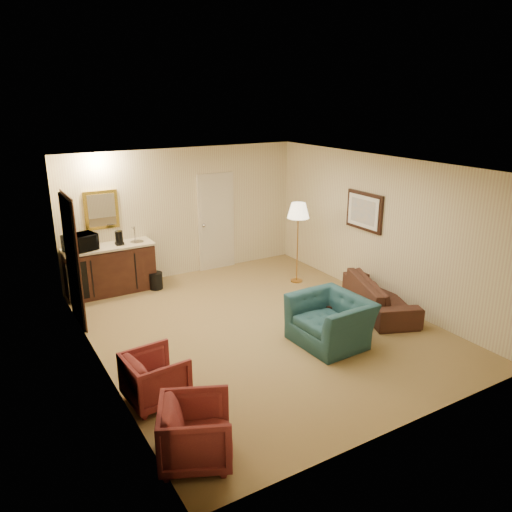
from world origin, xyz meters
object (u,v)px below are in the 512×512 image
at_px(wetbar_cabinet, 110,269).
at_px(teal_armchair, 331,313).
at_px(coffee_maker, 119,238).
at_px(floor_lamp, 297,243).
at_px(rose_chair_near, 155,375).
at_px(waste_bin, 156,281).
at_px(sofa, 380,290).
at_px(rose_chair_far, 196,429).
at_px(microwave, 80,241).
at_px(coffee_table, 340,312).

bearing_deg(wetbar_cabinet, teal_armchair, -58.36).
bearing_deg(coffee_maker, floor_lamp, -36.76).
relative_size(teal_armchair, coffee_maker, 4.11).
bearing_deg(rose_chair_near, wetbar_cabinet, -12.06).
bearing_deg(coffee_maker, waste_bin, -35.17).
xyz_separation_m(teal_armchair, floor_lamp, (1.06, 2.39, 0.33)).
xyz_separation_m(floor_lamp, coffee_maker, (-3.15, 1.28, 0.25)).
xyz_separation_m(wetbar_cabinet, rose_chair_near, (-0.49, -3.82, -0.11)).
relative_size(sofa, rose_chair_far, 2.55).
height_order(sofa, floor_lamp, floor_lamp).
distance_m(waste_bin, coffee_maker, 1.08).
bearing_deg(rose_chair_near, microwave, -4.60).
bearing_deg(floor_lamp, rose_chair_near, -146.99).
xyz_separation_m(sofa, rose_chair_far, (-4.30, -1.85, 0.00)).
xyz_separation_m(sofa, rose_chair_near, (-4.29, -0.63, -0.02)).
relative_size(floor_lamp, coffee_maker, 6.03).
bearing_deg(coffee_maker, rose_chair_near, -115.13).
distance_m(sofa, coffee_table, 0.99).
distance_m(rose_chair_near, microwave, 3.84).
distance_m(sofa, rose_chair_near, 4.34).
relative_size(rose_chair_near, waste_bin, 2.13).
relative_size(wetbar_cabinet, teal_armchair, 1.49).
bearing_deg(rose_chair_far, rose_chair_near, 24.39).
xyz_separation_m(wetbar_cabinet, waste_bin, (0.78, -0.26, -0.30)).
height_order(teal_armchair, rose_chair_far, teal_armchair).
bearing_deg(sofa, microwave, 76.14).
relative_size(teal_armchair, microwave, 2.03).
bearing_deg(teal_armchair, waste_bin, -158.94).
bearing_deg(sofa, wetbar_cabinet, 72.21).
height_order(wetbar_cabinet, coffee_maker, coffee_maker).
height_order(waste_bin, coffee_maker, coffee_maker).
bearing_deg(rose_chair_near, coffee_maker, -15.15).
distance_m(floor_lamp, microwave, 4.06).
bearing_deg(coffee_table, rose_chair_far, -152.35).
bearing_deg(wetbar_cabinet, coffee_table, -49.32).
bearing_deg(teal_armchair, wetbar_cabinet, -150.89).
relative_size(teal_armchair, floor_lamp, 0.68).
xyz_separation_m(floor_lamp, microwave, (-3.85, 1.26, 0.30)).
distance_m(microwave, coffee_maker, 0.70).
relative_size(coffee_table, microwave, 1.34).
distance_m(coffee_table, floor_lamp, 2.12).
bearing_deg(wetbar_cabinet, waste_bin, -18.37).
distance_m(teal_armchair, coffee_table, 0.74).
height_order(rose_chair_far, microwave, microwave).
bearing_deg(rose_chair_far, microwave, 24.72).
height_order(rose_chair_far, coffee_maker, coffee_maker).
distance_m(rose_chair_far, floor_lamp, 5.37).
bearing_deg(wetbar_cabinet, coffee_maker, -12.05).
relative_size(teal_armchair, rose_chair_near, 1.58).
distance_m(rose_chair_near, coffee_maker, 3.90).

